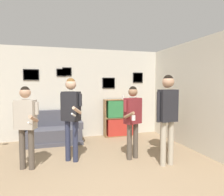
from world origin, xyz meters
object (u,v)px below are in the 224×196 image
object	(u,v)px
person_player_foreground_left	(26,119)
person_spectator_near_bookshelf	(168,109)
couch	(53,132)
drinking_cup	(123,97)
person_player_foreground_center	(71,110)
person_spectator_far_right	(167,106)
bookshelf	(120,118)
person_watcher_holding_cup	(133,115)

from	to	relation	value
person_player_foreground_left	person_spectator_near_bookshelf	xyz separation A→B (m)	(2.67, -0.57, 0.16)
couch	drinking_cup	size ratio (longest dim) A/B	14.64
person_player_foreground_center	person_player_foreground_left	bearing A→B (deg)	-168.63
couch	person_spectator_near_bookshelf	xyz separation A→B (m)	(2.21, -2.25, 0.84)
couch	person_spectator_near_bookshelf	world-z (taller)	person_spectator_near_bookshelf
drinking_cup	person_spectator_far_right	bearing A→B (deg)	-74.57
couch	bookshelf	distance (m)	2.05
drinking_cup	person_spectator_near_bookshelf	bearing A→B (deg)	-88.23
person_spectator_near_bookshelf	couch	bearing A→B (deg)	134.51
bookshelf	person_spectator_near_bookshelf	world-z (taller)	person_spectator_near_bookshelf
person_spectator_near_bookshelf	drinking_cup	bearing A→B (deg)	91.77
person_player_foreground_center	drinking_cup	xyz separation A→B (m)	(1.74, 1.71, 0.12)
person_player_foreground_left	person_player_foreground_center	size ratio (longest dim) A/B	0.90
bookshelf	drinking_cup	distance (m)	0.65
couch	person_player_foreground_center	world-z (taller)	person_player_foreground_center
person_player_foreground_left	person_watcher_holding_cup	xyz separation A→B (m)	(2.14, -0.05, -0.00)
person_player_foreground_center	drinking_cup	world-z (taller)	person_player_foreground_center
person_watcher_holding_cup	person_spectator_far_right	bearing A→B (deg)	11.14
person_player_foreground_left	person_watcher_holding_cup	world-z (taller)	person_player_foreground_left
bookshelf	person_watcher_holding_cup	world-z (taller)	person_watcher_holding_cup
person_player_foreground_center	person_spectator_near_bookshelf	size ratio (longest dim) A/B	0.97
bookshelf	person_spectator_near_bookshelf	xyz separation A→B (m)	(0.19, -2.45, 0.55)
bookshelf	person_spectator_far_right	bearing A→B (deg)	-71.23
person_player_foreground_left	person_player_foreground_center	xyz separation A→B (m)	(0.85, 0.17, 0.12)
couch	bookshelf	bearing A→B (deg)	5.56
bookshelf	person_player_foreground_center	world-z (taller)	person_player_foreground_center
couch	person_spectator_far_right	world-z (taller)	person_spectator_far_right
couch	person_watcher_holding_cup	xyz separation A→B (m)	(1.68, -1.74, 0.67)
person_watcher_holding_cup	person_player_foreground_center	bearing A→B (deg)	170.14
person_spectator_far_right	person_watcher_holding_cup	bearing A→B (deg)	-168.86
couch	person_spectator_near_bookshelf	distance (m)	3.26
person_player_foreground_center	person_spectator_near_bookshelf	xyz separation A→B (m)	(1.82, -0.74, 0.04)
person_player_foreground_left	person_spectator_far_right	size ratio (longest dim) A/B	0.89
person_watcher_holding_cup	person_spectator_near_bookshelf	size ratio (longest dim) A/B	0.87
person_spectator_near_bookshelf	person_spectator_far_right	distance (m)	0.81
drinking_cup	couch	bearing A→B (deg)	-174.70
person_watcher_holding_cup	person_spectator_near_bookshelf	distance (m)	0.76
bookshelf	drinking_cup	size ratio (longest dim) A/B	10.72
bookshelf	drinking_cup	bearing A→B (deg)	0.44
person_player_foreground_left	person_spectator_near_bookshelf	size ratio (longest dim) A/B	0.88
person_player_foreground_center	person_watcher_holding_cup	size ratio (longest dim) A/B	1.11
couch	person_player_foreground_left	bearing A→B (deg)	-105.34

